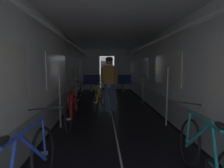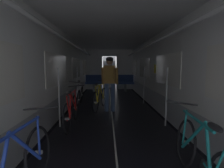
# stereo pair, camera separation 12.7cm
# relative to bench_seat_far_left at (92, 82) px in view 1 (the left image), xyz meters

# --- Properties ---
(train_car_shell) EXTENTS (3.14, 12.34, 2.57)m
(train_car_shell) POSITION_rel_bench_seat_far_left_xyz_m (0.90, -4.47, 1.13)
(train_car_shell) COLOR black
(train_car_shell) RESTS_ON ground
(bench_seat_far_left) EXTENTS (0.98, 0.51, 0.95)m
(bench_seat_far_left) POSITION_rel_bench_seat_far_left_xyz_m (0.00, 0.00, 0.00)
(bench_seat_far_left) COLOR gray
(bench_seat_far_left) RESTS_ON ground
(bench_seat_far_right) EXTENTS (0.98, 0.51, 0.95)m
(bench_seat_far_right) POSITION_rel_bench_seat_far_left_xyz_m (1.80, 0.00, 0.00)
(bench_seat_far_right) COLOR gray
(bench_seat_far_right) RESTS_ON ground
(bicycle_teal) EXTENTS (0.44, 1.69, 0.95)m
(bicycle_teal) POSITION_rel_bench_seat_far_left_xyz_m (1.86, -8.17, -0.19)
(bicycle_teal) COLOR black
(bicycle_teal) RESTS_ON ground
(bicycle_white) EXTENTS (0.44, 1.69, 0.95)m
(bicycle_white) POSITION_rel_bench_seat_far_left_xyz_m (-0.23, -3.77, -0.19)
(bicycle_white) COLOR black
(bicycle_white) RESTS_ON ground
(bicycle_red) EXTENTS (0.44, 1.69, 0.94)m
(bicycle_red) POSITION_rel_bench_seat_far_left_xyz_m (-0.09, -5.95, -0.18)
(bicycle_red) COLOR black
(bicycle_red) RESTS_ON ground
(person_cyclist_aisle) EXTENTS (0.55, 0.42, 1.73)m
(person_cyclist_aisle) POSITION_rel_bench_seat_far_left_xyz_m (0.84, -4.55, 0.50)
(person_cyclist_aisle) COLOR #384C75
(person_cyclist_aisle) RESTS_ON ground
(bicycle_yellow_in_aisle) EXTENTS (0.54, 1.66, 0.93)m
(bicycle_yellow_in_aisle) POSITION_rel_bench_seat_far_left_xyz_m (0.52, -4.29, -0.18)
(bicycle_yellow_in_aisle) COLOR black
(bicycle_yellow_in_aisle) RESTS_ON ground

